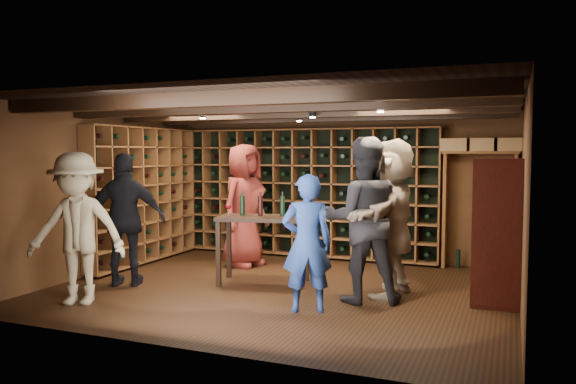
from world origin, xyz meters
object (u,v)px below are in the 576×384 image
at_px(guest_woman_black, 126,219).
at_px(guest_beige, 392,217).
at_px(guest_khaki, 77,229).
at_px(man_grey_suit, 363,220).
at_px(guest_red_floral, 244,205).
at_px(display_cabinet, 496,235).
at_px(man_blue_shirt, 307,243).
at_px(tasting_table, 263,225).

relative_size(guest_woman_black, guest_beige, 0.91).
bearing_deg(guest_khaki, guest_woman_black, 73.20).
height_order(man_grey_suit, guest_red_floral, man_grey_suit).
relative_size(display_cabinet, guest_beige, 0.86).
distance_m(man_blue_shirt, guest_red_floral, 2.82).
xyz_separation_m(man_blue_shirt, guest_woman_black, (-2.77, 0.28, 0.12)).
xyz_separation_m(man_blue_shirt, man_grey_suit, (0.48, 0.69, 0.22)).
height_order(guest_khaki, tasting_table, guest_khaki).
xyz_separation_m(guest_red_floral, guest_beige, (2.61, -1.00, 0.02)).
relative_size(man_grey_suit, guest_beige, 1.00).
bearing_deg(guest_beige, guest_khaki, -57.92).
xyz_separation_m(display_cabinet, guest_woman_black, (-4.79, -0.81, 0.07)).
relative_size(display_cabinet, man_grey_suit, 0.86).
distance_m(display_cabinet, man_blue_shirt, 2.30).
xyz_separation_m(display_cabinet, tasting_table, (-3.08, 0.02, -0.02)).
distance_m(guest_red_floral, guest_beige, 2.79).
bearing_deg(guest_woman_black, tasting_table, -176.82).
bearing_deg(man_blue_shirt, display_cabinet, -176.24).
bearing_deg(man_blue_shirt, guest_khaki, -9.46).
height_order(display_cabinet, guest_khaki, guest_khaki).
bearing_deg(guest_khaki, tasting_table, 27.85).
height_order(display_cabinet, guest_beige, guest_beige).
distance_m(guest_woman_black, tasting_table, 1.90).
bearing_deg(guest_beige, man_grey_suit, -28.13).
relative_size(guest_woman_black, guest_khaki, 1.00).
xyz_separation_m(man_grey_suit, guest_beige, (0.27, 0.43, -0.00)).
relative_size(man_blue_shirt, guest_red_floral, 0.81).
bearing_deg(guest_red_floral, man_grey_suit, -109.25).
relative_size(man_grey_suit, guest_khaki, 1.10).
bearing_deg(man_grey_suit, guest_khaki, 2.64).
bearing_deg(guest_red_floral, guest_khaki, 175.37).
height_order(display_cabinet, man_blue_shirt, display_cabinet).
relative_size(display_cabinet, tasting_table, 1.28).
bearing_deg(display_cabinet, man_blue_shirt, -151.80).
bearing_deg(man_blue_shirt, guest_woman_black, -30.22).
xyz_separation_m(display_cabinet, guest_beige, (-1.27, 0.03, 0.16)).
xyz_separation_m(man_grey_suit, guest_khaki, (-3.20, -1.41, -0.09)).
distance_m(guest_khaki, tasting_table, 2.47).
bearing_deg(guest_khaki, guest_beige, 7.91).
bearing_deg(display_cabinet, guest_red_floral, 165.14).
relative_size(guest_woman_black, tasting_table, 1.35).
relative_size(man_blue_shirt, man_grey_suit, 0.79).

